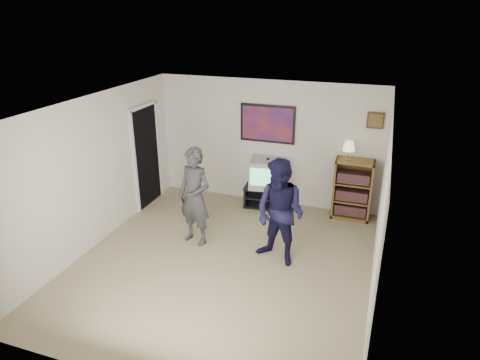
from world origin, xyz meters
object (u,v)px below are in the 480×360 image
Objects in this scene: crt_television at (268,173)px; person_short at (280,213)px; media_stand at (266,196)px; person_tall at (195,197)px; bookshelf at (353,189)px.

crt_television is 0.40× the size of person_short.
media_stand is 0.53× the size of person_tall.
bookshelf reaches higher than media_stand.
person_short reaches higher than media_stand.
person_short reaches higher than bookshelf.
crt_television is 0.40× the size of person_tall.
bookshelf is at bearing -6.17° from crt_television.
person_short is (-0.93, -1.94, 0.27)m from bookshelf.
crt_television reaches higher than media_stand.
person_tall reaches higher than bookshelf.
person_tall is at bearing -143.26° from bookshelf.
media_stand is at bearing -178.28° from bookshelf.
person_tall reaches higher than media_stand.
media_stand is at bearing 80.41° from person_tall.
person_short is at bearing -73.52° from media_stand.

